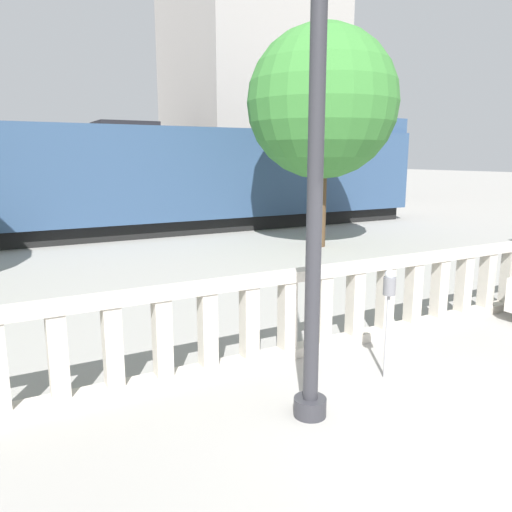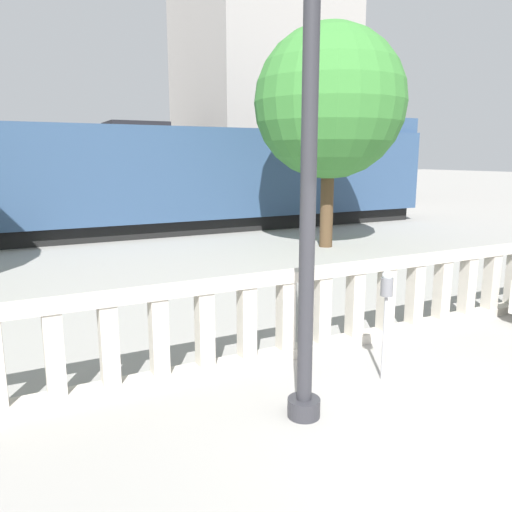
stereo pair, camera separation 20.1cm
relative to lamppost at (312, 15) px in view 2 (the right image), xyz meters
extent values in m
plane|color=gray|center=(1.21, -1.51, -3.99)|extent=(160.00, 160.00, 0.00)
cube|color=#BCB5A8|center=(1.21, 1.45, -3.92)|extent=(12.58, 0.24, 0.14)
cube|color=#BCB5A8|center=(1.21, 1.45, -2.84)|extent=(12.58, 0.24, 0.14)
cube|color=#BCB5A8|center=(-2.31, 1.45, -3.38)|extent=(0.20, 0.20, 0.94)
cube|color=#BCB5A8|center=(-1.72, 1.45, -3.38)|extent=(0.20, 0.20, 0.94)
cube|color=#BCB5A8|center=(-1.14, 1.45, -3.38)|extent=(0.20, 0.20, 0.94)
cube|color=#BCB5A8|center=(-0.55, 1.45, -3.38)|extent=(0.20, 0.20, 0.94)
cube|color=#BCB5A8|center=(0.04, 1.45, -3.38)|extent=(0.20, 0.20, 0.94)
cube|color=#BCB5A8|center=(0.62, 1.45, -3.38)|extent=(0.20, 0.20, 0.94)
cube|color=#BCB5A8|center=(1.21, 1.45, -3.38)|extent=(0.20, 0.20, 0.94)
cube|color=#BCB5A8|center=(1.79, 1.45, -3.38)|extent=(0.20, 0.20, 0.94)
cube|color=#BCB5A8|center=(2.38, 1.45, -3.38)|extent=(0.20, 0.20, 0.94)
cube|color=#BCB5A8|center=(2.97, 1.45, -3.38)|extent=(0.20, 0.20, 0.94)
cube|color=#BCB5A8|center=(3.55, 1.45, -3.38)|extent=(0.20, 0.20, 0.94)
cube|color=#BCB5A8|center=(4.14, 1.45, -3.38)|extent=(0.20, 0.20, 0.94)
cube|color=#BCB5A8|center=(4.73, 1.45, -3.38)|extent=(0.20, 0.20, 0.94)
cylinder|color=#2D2D33|center=(0.00, 0.00, -3.89)|extent=(0.35, 0.35, 0.20)
cylinder|color=#2D2D33|center=(0.00, 0.00, -0.64)|extent=(0.16, 0.16, 6.31)
cylinder|color=#99999E|center=(1.36, 0.33, -3.45)|extent=(0.04, 0.04, 1.07)
cylinder|color=slate|center=(1.36, 0.33, -2.80)|extent=(0.15, 0.15, 0.22)
sphere|color=#B2B7BC|center=(1.36, 0.33, -2.66)|extent=(0.13, 0.13, 0.13)
cube|color=black|center=(3.48, 13.51, -3.71)|extent=(19.30, 2.44, 0.55)
cube|color=navy|center=(3.48, 13.51, -1.86)|extent=(19.70, 3.04, 3.16)
cube|color=navy|center=(11.85, 13.51, 0.02)|extent=(2.95, 2.74, 0.60)
cube|color=black|center=(3.99, 22.90, 0.22)|extent=(3.00, 2.85, 0.60)
cube|color=gray|center=(12.25, 24.66, 2.41)|extent=(8.60, 9.52, 12.80)
cylinder|color=#4C3823|center=(6.12, 8.37, -2.68)|extent=(0.40, 0.40, 2.62)
sphere|color=#387A33|center=(6.12, 8.37, 0.29)|extent=(4.42, 4.42, 4.42)
camera|label=1|loc=(-2.86, -4.03, -1.27)|focal=35.00mm
camera|label=2|loc=(-2.68, -4.12, -1.27)|focal=35.00mm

